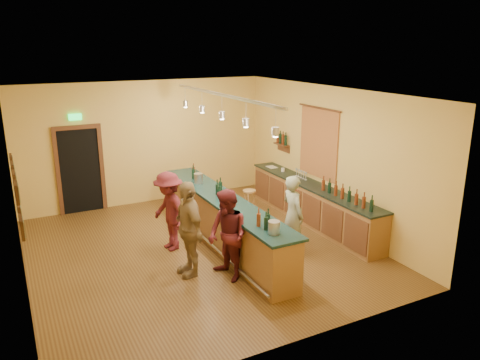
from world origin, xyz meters
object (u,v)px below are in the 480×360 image
bartender (293,215)px  customer_c (169,211)px  tasting_bar (223,218)px  bar_stool (249,196)px  customer_b (188,229)px  back_counter (312,203)px  customer_a (228,235)px

bartender → customer_c: size_ratio=0.98×
tasting_bar → bar_stool: 1.86m
tasting_bar → customer_b: customer_b is taller
back_counter → bar_stool: size_ratio=7.00×
back_counter → customer_a: 3.34m
bartender → bar_stool: bartender is taller
back_counter → bartender: bartender is taller
bartender → customer_a: 1.68m
customer_b → customer_c: bearing=176.8°
back_counter → tasting_bar: tasting_bar is taller
customer_a → customer_b: bearing=-140.3°
customer_b → customer_c: size_ratio=1.08×
back_counter → customer_c: size_ratio=2.77×
back_counter → customer_b: size_ratio=2.56×
bartender → back_counter: bearing=-49.5°
tasting_bar → back_counter: bearing=4.3°
tasting_bar → customer_a: size_ratio=3.07×
tasting_bar → bar_stool: bearing=44.6°
customer_c → customer_a: bearing=7.5°
customer_c → bar_stool: (2.37, 0.98, -0.32)m
customer_b → tasting_bar: bearing=127.3°
tasting_bar → customer_a: 1.48m
customer_c → bar_stool: bearing=103.1°
bar_stool → back_counter: bearing=-46.0°
back_counter → bartender: bearing=-139.0°
bar_stool → customer_c: bearing=-157.7°
bar_stool → bartender: bearing=-95.8°
back_counter → customer_b: 3.67m
tasting_bar → bartender: bearing=-41.4°
tasting_bar → customer_c: customer_c is taller
bar_stool → customer_a: bearing=-125.1°
bartender → bar_stool: bearing=-6.4°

